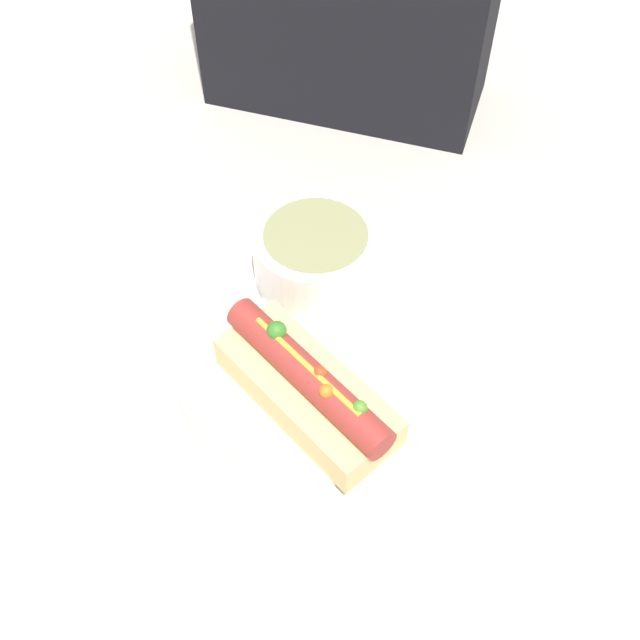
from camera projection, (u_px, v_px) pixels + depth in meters
The scene contains 5 objects.
ground_plane at pixel (320, 349), 0.71m from camera, with size 4.00×4.00×0.00m, color #BCB7AD.
dinner_plate at pixel (320, 345), 0.70m from camera, with size 0.28×0.28×0.01m.
hot_dog at pixel (307, 386), 0.64m from camera, with size 0.18×0.15×0.07m.
soup_bowl at pixel (316, 254), 0.72m from camera, with size 0.12×0.12×0.06m.
spoon at pixel (251, 316), 0.71m from camera, with size 0.09×0.13×0.01m.
Camera 1 is at (0.13, -0.40, 0.57)m, focal length 42.00 mm.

